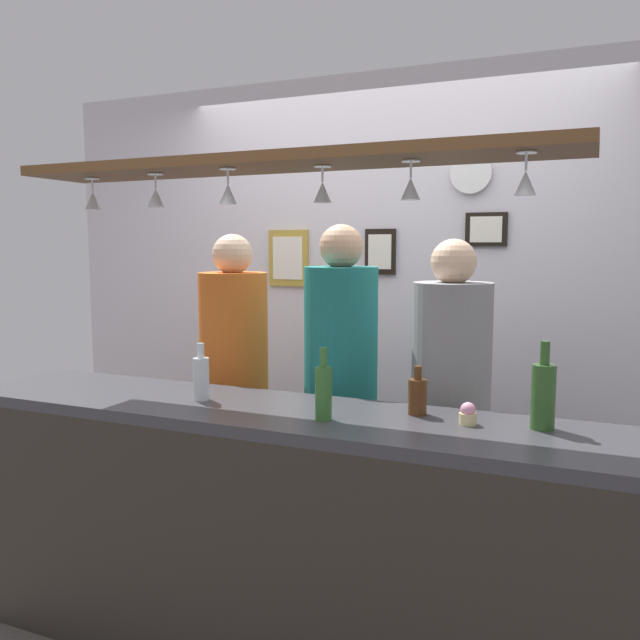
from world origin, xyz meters
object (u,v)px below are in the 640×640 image
Objects in this scene: person_right_grey_shirt at (451,391)px; picture_frame_caricature at (288,258)px; bottle_beer_green_import at (323,391)px; bottle_champagne_green at (543,395)px; picture_frame_crest at (380,252)px; picture_frame_upper_small at (486,229)px; wall_clock at (471,173)px; cupcake at (468,414)px; person_left_orange_shirt at (234,369)px; bottle_soda_clear at (201,377)px; bottle_beer_brown_stubby at (417,395)px; person_middle_teal_shirt at (341,372)px.

picture_frame_caricature reaches higher than person_right_grey_shirt.
bottle_champagne_green is (0.72, 0.19, 0.01)m from bottle_beer_green_import.
person_right_grey_shirt is at bearing -53.84° from picture_frame_crest.
picture_frame_upper_small is 0.31m from wall_clock.
bottle_champagne_green is 3.85× the size of cupcake.
person_left_orange_shirt reaches higher than cupcake.
picture_frame_upper_small is at bearing 57.82° from bottle_soda_clear.
bottle_beer_brown_stubby is at bearing -87.32° from wall_clock.
picture_frame_caricature is at bearing 96.38° from person_left_orange_shirt.
wall_clock is (0.43, 0.80, 0.97)m from person_middle_teal_shirt.
person_left_orange_shirt is at bearing 180.00° from person_middle_teal_shirt.
bottle_soda_clear is at bearing -175.35° from bottle_champagne_green.
person_middle_teal_shirt reaches higher than cupcake.
cupcake is 1.67m from wall_clock.
cupcake is (0.20, -0.06, -0.03)m from bottle_beer_brown_stubby.
person_left_orange_shirt is 9.33× the size of bottle_beer_brown_stubby.
wall_clock reaches higher than bottle_beer_green_import.
bottle_soda_clear is 1.05m from cupcake.
bottle_soda_clear is at bearing -121.45° from person_middle_teal_shirt.
person_middle_teal_shirt reaches higher than bottle_beer_brown_stubby.
bottle_champagne_green is (1.29, 0.10, 0.03)m from bottle_soda_clear.
person_middle_teal_shirt is 1.05m from bottle_champagne_green.
picture_frame_crest is at bearing 78.31° from bottle_soda_clear.
person_left_orange_shirt is 21.53× the size of cupcake.
person_middle_teal_shirt is at bearing 151.93° from bottle_champagne_green.
bottle_beer_green_import reaches higher than cupcake.
picture_frame_crest reaches higher than bottle_champagne_green.
person_left_orange_shirt is 5.60× the size of bottle_champagne_green.
picture_frame_caricature reaches higher than bottle_champagne_green.
cupcake is 0.35× the size of wall_clock.
person_right_grey_shirt is at bearing 0.00° from person_middle_teal_shirt.
cupcake is (1.05, 0.06, -0.06)m from bottle_soda_clear.
bottle_champagne_green reaches higher than bottle_beer_green_import.
bottle_beer_green_import is 3.33× the size of cupcake.
picture_frame_caricature is at bearing 129.47° from person_middle_teal_shirt.
wall_clock is at bearing 111.01° from bottle_champagne_green.
picture_frame_upper_small is 0.60m from picture_frame_crest.
wall_clock reaches higher than picture_frame_upper_small.
cupcake is 0.30× the size of picture_frame_crest.
person_left_orange_shirt is 1.11m from picture_frame_crest.
person_middle_teal_shirt is 0.87m from cupcake.
person_middle_teal_shirt is 5.73× the size of bottle_champagne_green.
picture_frame_caricature reaches higher than bottle_beer_brown_stubby.
person_left_orange_shirt is 4.94× the size of picture_frame_caricature.
picture_frame_upper_small is 0.85× the size of picture_frame_crest.
bottle_beer_brown_stubby is at bearing 177.60° from bottle_champagne_green.
person_left_orange_shirt reaches higher than bottle_soda_clear.
cupcake is (0.48, 0.14, -0.07)m from bottle_beer_green_import.
wall_clock is (-0.25, 1.33, 0.97)m from cupcake.
wall_clock reaches higher than bottle_soda_clear.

